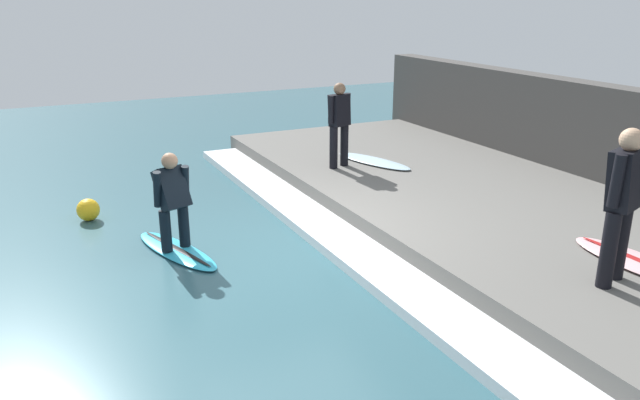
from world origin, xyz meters
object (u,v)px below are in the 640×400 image
surfboard_riding (177,250)px  surfer_riding (172,197)px  surfer_waiting_near (339,120)px  surfer_waiting_far (622,199)px  surfboard_waiting_far (638,262)px  marker_buoy (88,210)px  surfboard_waiting_near (374,161)px

surfboard_riding → surfer_riding: 0.77m
surfer_riding → surfer_waiting_near: size_ratio=0.88×
surfer_waiting_near → surfboard_riding: bearing=-152.2°
surfer_riding → surfer_waiting_far: bearing=-43.7°
surfboard_waiting_far → marker_buoy: bearing=135.5°
surfer_riding → marker_buoy: bearing=116.4°
surfboard_riding → surfer_waiting_far: surfer_waiting_far is taller
surfboard_riding → surfboard_waiting_near: size_ratio=1.05×
surfer_riding → surfer_waiting_far: size_ratio=0.78×
surfboard_riding → surfer_waiting_near: surfer_waiting_near is taller
surfboard_waiting_near → surfer_waiting_near: bearing=178.1°
surfer_waiting_near → surfer_waiting_far: size_ratio=0.89×
surfboard_waiting_near → surfboard_waiting_far: surfboard_waiting_far is taller
surfer_waiting_far → marker_buoy: bearing=130.8°
surfer_waiting_near → surfboard_waiting_near: (0.72, -0.02, -0.82)m
surfer_waiting_far → surfer_riding: bearing=136.3°
surfboard_riding → surfer_waiting_near: bearing=27.8°
surfer_waiting_far → surfboard_waiting_far: surfer_waiting_far is taller
surfboard_waiting_far → surfboard_waiting_near: bearing=94.4°
surfer_waiting_far → surfer_waiting_near: bearing=94.7°
surfer_riding → surfer_waiting_far: surfer_waiting_far is taller
surfer_waiting_near → surfboard_waiting_near: bearing=-1.9°
surfer_waiting_far → marker_buoy: surfer_waiting_far is taller
surfboard_riding → marker_buoy: 2.07m
surfer_waiting_far → marker_buoy: size_ratio=4.92×
surfer_waiting_near → surfboard_waiting_near: surfer_waiting_near is taller
surfboard_riding → surfer_waiting_near: (3.43, 1.81, 1.17)m
surfer_waiting_near → surfer_waiting_far: 5.54m
surfboard_waiting_far → surfer_riding: bearing=142.2°
surfer_waiting_near → surfboard_waiting_far: size_ratio=0.88×
surfer_waiting_near → surfboard_waiting_far: bearing=-78.0°
surfboard_waiting_near → surfer_waiting_far: 5.58m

